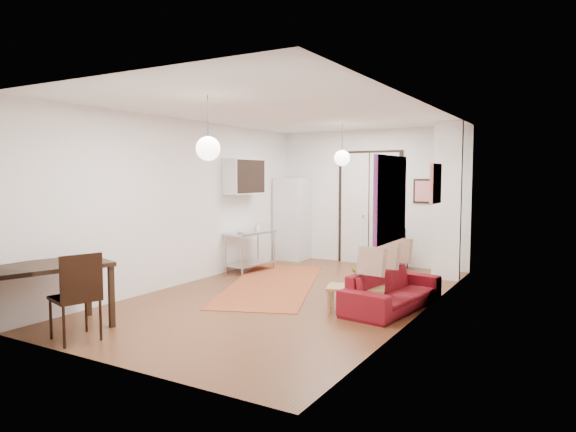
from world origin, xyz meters
The scene contains 27 objects.
floor centered at (0.00, 0.00, 0.00)m, with size 7.00×7.00×0.00m, color brown.
ceiling centered at (0.00, 0.00, 2.90)m, with size 4.20×7.00×0.02m, color white.
wall_back centered at (0.00, 3.50, 1.45)m, with size 4.20×0.02×2.90m, color silver.
wall_front centered at (0.00, -3.50, 1.45)m, with size 4.20×0.02×2.90m, color silver.
wall_left centered at (-2.10, 0.00, 1.45)m, with size 0.02×7.00×2.90m, color silver.
wall_right centered at (2.10, 0.00, 1.45)m, with size 0.02×7.00×2.90m, color silver.
double_doors centered at (0.00, 3.46, 1.20)m, with size 1.44×0.06×2.50m, color silver.
stub_partition centered at (1.85, 2.55, 1.45)m, with size 0.50×0.10×2.90m, color silver.
wall_cabinet centered at (-1.92, 1.50, 1.90)m, with size 0.35×1.00×0.70m, color white.
painting_popart centered at (2.08, -1.25, 1.65)m, with size 0.05×1.00×1.00m, color red.
painting_abstract centered at (2.08, 0.80, 1.80)m, with size 0.05×0.50×0.60m, color #F7EACE.
poster_back centered at (1.15, 3.47, 1.60)m, with size 0.40×0.03×0.50m, color red.
print_left centered at (-2.07, 2.00, 1.95)m, with size 0.03×0.44×0.54m, color #9B7140.
pendant_back centered at (0.00, 2.00, 2.25)m, with size 0.30×0.30×0.80m.
pendant_front centered at (0.00, -2.00, 2.25)m, with size 0.30×0.30×0.80m.
kilim_rug centered at (-0.70, 0.59, 0.00)m, with size 1.41×3.75×0.01m, color #A55229.
sofa centered at (1.67, 0.07, 0.27)m, with size 0.73×1.88×0.55m, color maroon.
coffee_table centered at (1.28, -0.34, 0.31)m, with size 0.90×0.67×0.36m.
potted_plant centered at (1.38, -0.34, 0.53)m, with size 0.27×0.31×0.35m, color #2A5F2B.
kitchen_counter centered at (-1.75, 1.46, 0.49)m, with size 0.66×1.10×0.80m.
bowl centered at (-1.75, 1.16, 0.82)m, with size 0.19×0.19×0.05m, color silver.
soap_bottle centered at (-1.75, 1.71, 0.88)m, with size 0.07×0.08×0.17m, color teal.
fridge centered at (-1.75, 3.15, 0.93)m, with size 0.66×0.66×1.86m, color silver.
dining_table centered at (-1.67, -3.15, 0.74)m, with size 1.27×1.70×0.84m.
dining_chair_near centered at (-1.07, -3.04, 0.60)m, with size 0.62×0.76×1.03m.
dining_chair_far centered at (-1.07, -3.04, 0.60)m, with size 0.62×0.76×1.03m.
black_side_chair centered at (0.75, 3.23, 0.50)m, with size 0.42×0.42×0.86m.
Camera 1 is at (4.03, -6.98, 1.92)m, focal length 32.00 mm.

